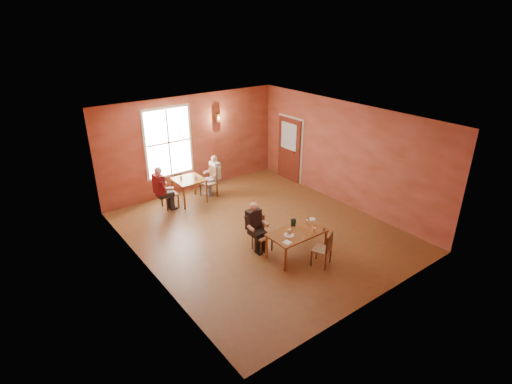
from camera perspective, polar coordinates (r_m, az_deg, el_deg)
ground at (r=10.43m, az=0.66°, el=-5.63°), size 6.00×7.00×0.01m
wall_back at (r=12.57m, az=-9.12°, el=6.82°), size 6.00×0.04×3.00m
wall_front at (r=7.59m, az=17.09°, el=-6.07°), size 6.00×0.04×3.00m
wall_left at (r=8.45m, az=-15.68°, el=-2.65°), size 0.04×7.00×3.00m
wall_right at (r=11.73m, az=12.46°, el=5.29°), size 0.04×7.00×3.00m
ceiling at (r=9.31m, az=0.75°, el=10.60°), size 6.00×7.00×0.04m
window at (r=12.14m, az=-12.40°, el=6.92°), size 1.36×0.10×1.96m
door at (r=13.36m, az=4.73°, el=6.06°), size 0.12×1.04×2.10m
wall_sconce at (r=12.73m, az=-5.49°, el=10.50°), size 0.16×0.16×0.28m
main_table at (r=9.37m, az=5.78°, el=-7.34°), size 1.32×0.74×0.62m
chair_diner_main at (r=9.46m, az=0.89°, el=-6.15°), size 0.36×0.36×0.82m
diner_main at (r=9.35m, az=1.01°, el=-5.33°), size 0.47×0.47×1.16m
chair_empty at (r=9.06m, az=9.36°, el=-7.99°), size 0.48×0.48×0.83m
plate_food at (r=9.05m, az=4.73°, el=-6.10°), size 0.26×0.26×0.03m
sandwich at (r=9.09m, az=4.81°, el=-5.71°), size 0.11×0.10×0.10m
goblet_a at (r=9.51m, az=7.41°, el=-4.17°), size 0.09×0.09×0.17m
goblet_c at (r=9.24m, az=8.37°, el=-5.12°), size 0.08×0.08×0.17m
menu_stand at (r=9.41m, az=5.36°, el=-4.36°), size 0.12×0.08×0.18m
knife at (r=9.01m, az=6.87°, el=-6.47°), size 0.16×0.11×0.00m
napkin at (r=8.80m, az=4.49°, el=-7.17°), size 0.19×0.19×0.01m
side_plate at (r=9.80m, az=8.03°, el=-3.84°), size 0.19×0.19×0.01m
sunglasses at (r=9.38m, az=9.70°, el=-5.31°), size 0.12×0.10×0.01m
second_table at (r=12.05m, az=-9.45°, el=0.24°), size 0.83×0.83×0.73m
chair_diner_white at (r=12.29m, az=-6.82°, el=1.42°), size 0.41×0.41×0.93m
diner_white at (r=12.26m, az=-6.73°, el=2.01°), size 0.48×0.48×1.20m
chair_diner_maroon at (r=11.77m, az=-12.26°, el=-0.18°), size 0.39×0.39×0.89m
diner_maroon at (r=11.68m, az=-12.49°, el=0.71°), size 0.52×0.52×1.30m
cup_a at (r=11.84m, az=-8.65°, el=2.02°), size 0.15×0.15×0.09m
cup_b at (r=11.91m, az=-10.67°, el=2.00°), size 0.12×0.12×0.09m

